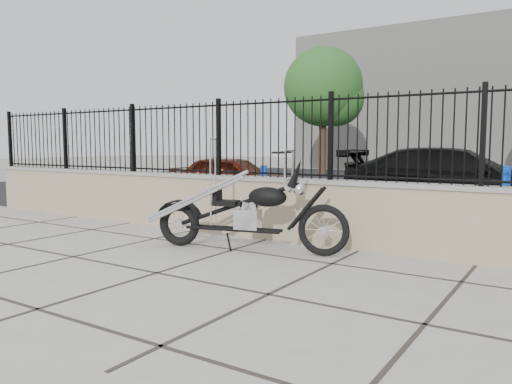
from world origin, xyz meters
name	(u,v)px	position (x,y,z in m)	size (l,w,h in m)	color
ground_plane	(157,273)	(0.00, 0.00, 0.00)	(90.00, 90.00, 0.00)	#99968E
parking_lot	(431,190)	(0.00, 12.50, 0.00)	(30.00, 30.00, 0.00)	black
retaining_wall	(270,208)	(0.00, 2.50, 0.48)	(14.00, 0.36, 0.96)	gray
iron_fence	(271,138)	(0.00, 2.50, 1.56)	(14.00, 0.08, 1.20)	black
background_building	(497,98)	(0.00, 26.50, 4.00)	(22.00, 6.00, 8.00)	beige
chopper_motorcycle	(244,194)	(0.15, 1.55, 0.79)	(2.64, 0.46, 1.58)	black
car_red	(233,178)	(-3.54, 6.44, 0.59)	(1.40, 3.47, 1.18)	#49150A
car_black	(456,180)	(1.80, 7.14, 0.70)	(1.96, 4.83, 1.40)	black
bollard_a	(264,192)	(-1.25, 4.30, 0.52)	(0.13, 0.13, 1.05)	blue
bollard_b	(505,201)	(3.02, 4.82, 0.56)	(0.13, 0.13, 1.12)	blue
tree_left	(323,83)	(-5.89, 16.71, 4.20)	(3.55, 3.55, 6.00)	#382619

